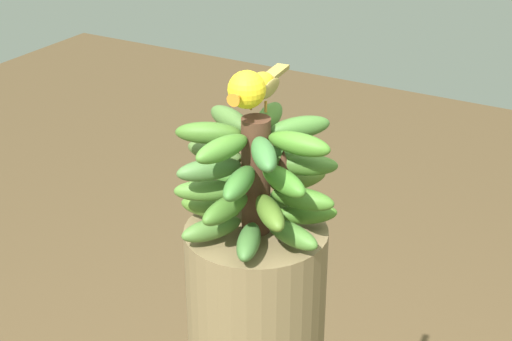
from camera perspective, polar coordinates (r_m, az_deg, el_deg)
name	(u,v)px	position (r m, az deg, el deg)	size (l,w,h in m)	color
banana_bunch	(256,176)	(1.42, 0.02, -0.37)	(0.30, 0.30, 0.22)	#4C2D1E
perched_bird	(252,88)	(1.37, -0.26, 5.92)	(0.07, 0.22, 0.09)	#C68933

